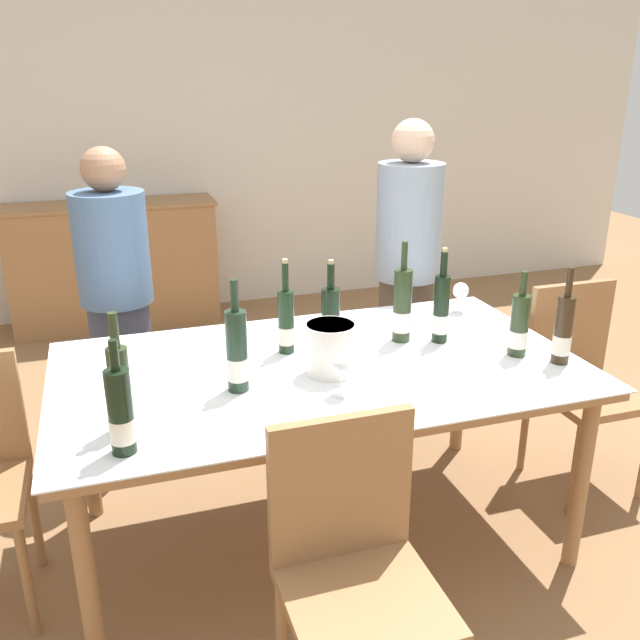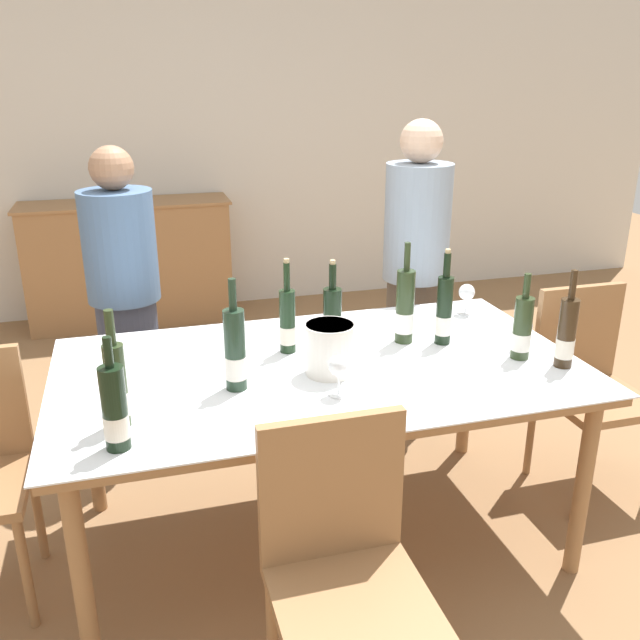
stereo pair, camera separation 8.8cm
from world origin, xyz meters
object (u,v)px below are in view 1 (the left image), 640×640
object	(u,v)px
wine_bottle_2	(331,319)
wine_bottle_3	(441,310)
wine_bottle_6	(563,331)
chair_right_end	(580,372)
wine_bottle_1	(121,414)
wine_bottle_5	(519,327)
wine_bottle_4	(286,322)
ice_bucket	(330,347)
sideboard_cabinet	(115,265)
wine_glass_2	(461,292)
wine_glass_1	(520,324)
wine_bottle_7	(402,308)
person_guest_left	(407,279)
wine_bottle_8	(121,390)
wine_bottle_0	(237,353)
chair_near_front	(353,559)
person_host	(119,313)
dining_table	(320,381)
wine_glass_0	(341,367)

from	to	relation	value
wine_bottle_2	wine_bottle_3	size ratio (longest dim) A/B	0.92
wine_bottle_6	chair_right_end	distance (m)	0.64
wine_bottle_1	wine_bottle_5	size ratio (longest dim) A/B	1.04
wine_bottle_6	wine_bottle_4	bearing A→B (deg)	156.20
ice_bucket	chair_right_end	world-z (taller)	ice_bucket
wine_bottle_2	ice_bucket	bearing A→B (deg)	-109.27
sideboard_cabinet	chair_right_end	size ratio (longest dim) A/B	1.64
wine_bottle_1	wine_bottle_4	bearing A→B (deg)	41.62
sideboard_cabinet	wine_glass_2	size ratio (longest dim) A/B	10.84
wine_bottle_4	wine_glass_1	world-z (taller)	wine_bottle_4
wine_bottle_1	chair_right_end	world-z (taller)	wine_bottle_1
wine_bottle_1	wine_bottle_7	distance (m)	1.24
sideboard_cabinet	wine_bottle_6	xyz separation A→B (m)	(1.52, -3.14, 0.44)
wine_glass_1	person_guest_left	xyz separation A→B (m)	(-0.06, 0.91, -0.07)
wine_bottle_7	wine_bottle_8	world-z (taller)	wine_bottle_7
sideboard_cabinet	ice_bucket	xyz separation A→B (m)	(0.67, -2.96, 0.41)
wine_bottle_6	wine_bottle_8	xyz separation A→B (m)	(-1.59, -0.02, 0.01)
wine_bottle_0	wine_bottle_3	size ratio (longest dim) A/B	1.02
wine_bottle_4	chair_near_front	distance (m)	1.01
wine_bottle_5	person_host	bearing A→B (deg)	143.82
person_host	sideboard_cabinet	bearing A→B (deg)	89.09
wine_bottle_0	wine_bottle_7	world-z (taller)	wine_bottle_7
wine_bottle_2	person_guest_left	distance (m)	0.95
wine_glass_1	dining_table	bearing A→B (deg)	174.84
wine_glass_1	sideboard_cabinet	bearing A→B (deg)	116.33
person_guest_left	sideboard_cabinet	bearing A→B (deg)	124.51
wine_bottle_0	wine_bottle_6	distance (m)	1.21
wine_glass_1	chair_near_front	size ratio (longest dim) A/B	0.15
ice_bucket	wine_bottle_3	world-z (taller)	wine_bottle_3
wine_bottle_0	person_host	distance (m)	1.09
sideboard_cabinet	wine_bottle_8	distance (m)	3.18
ice_bucket	person_host	size ratio (longest dim) A/B	0.13
ice_bucket	wine_bottle_7	xyz separation A→B (m)	(0.38, 0.21, 0.04)
person_host	wine_glass_0	bearing A→B (deg)	-59.87
wine_bottle_6	wine_glass_2	xyz separation A→B (m)	(-0.08, 0.63, -0.03)
wine_bottle_7	wine_glass_0	bearing A→B (deg)	-135.60
wine_bottle_0	chair_right_end	world-z (taller)	wine_bottle_0
wine_bottle_7	wine_bottle_5	bearing A→B (deg)	-37.42
wine_glass_0	chair_right_end	distance (m)	1.36
dining_table	chair_near_front	world-z (taller)	chair_near_front
wine_bottle_5	person_guest_left	xyz separation A→B (m)	(-0.01, 0.98, -0.09)
sideboard_cabinet	wine_bottle_0	world-z (taller)	wine_bottle_0
wine_bottle_7	chair_right_end	size ratio (longest dim) A/B	0.45
wine_bottle_5	person_host	world-z (taller)	person_host
wine_bottle_5	wine_bottle_3	bearing A→B (deg)	134.86
dining_table	chair_right_end	xyz separation A→B (m)	(1.26, 0.09, -0.18)
ice_bucket	person_host	distance (m)	1.22
wine_bottle_2	chair_near_front	size ratio (longest dim) A/B	0.39
wine_bottle_3	person_host	distance (m)	1.49
dining_table	wine_bottle_7	world-z (taller)	wine_bottle_7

